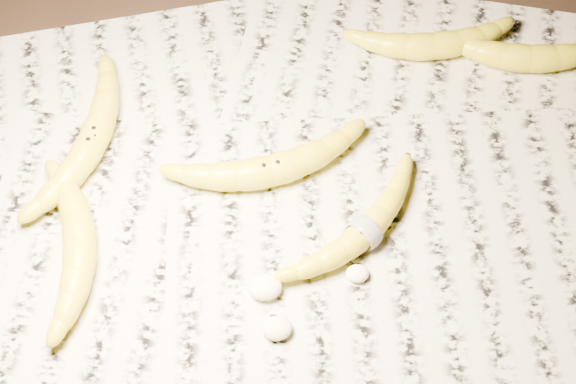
{
  "coord_description": "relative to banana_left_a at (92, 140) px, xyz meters",
  "views": [
    {
      "loc": [
        -0.05,
        -0.46,
        0.87
      ],
      "look_at": [
        -0.01,
        0.01,
        0.05
      ],
      "focal_mm": 50.0,
      "sensor_mm": 36.0,
      "label": 1
    }
  ],
  "objects": [
    {
      "name": "banana_upper_b",
      "position": [
        0.58,
        0.09,
        -0.0
      ],
      "size": [
        0.2,
        0.09,
        0.04
      ],
      "primitive_type": null,
      "rotation": [
        0.0,
        0.0,
        -0.12
      ],
      "color": "yellow",
      "rests_on": "newspaper_patch"
    },
    {
      "name": "flesh_chunk_c",
      "position": [
        0.31,
        -0.2,
        -0.01
      ],
      "size": [
        0.03,
        0.02,
        0.02
      ],
      "primitive_type": "ellipsoid",
      "color": "beige",
      "rests_on": "newspaper_patch"
    },
    {
      "name": "ground",
      "position": [
        0.25,
        -0.12,
        -0.03
      ],
      "size": [
        3.0,
        3.0,
        0.0
      ],
      "primitive_type": "plane",
      "color": "black",
      "rests_on": "ground"
    },
    {
      "name": "banana_taped",
      "position": [
        0.33,
        -0.15,
        -0.0
      ],
      "size": [
        0.19,
        0.17,
        0.03
      ],
      "primitive_type": null,
      "rotation": [
        0.0,
        0.0,
        0.71
      ],
      "color": "yellow",
      "rests_on": "newspaper_patch"
    },
    {
      "name": "banana_center",
      "position": [
        0.22,
        -0.06,
        0.0
      ],
      "size": [
        0.23,
        0.11,
        0.04
      ],
      "primitive_type": null,
      "rotation": [
        0.0,
        0.0,
        0.19
      ],
      "color": "yellow",
      "rests_on": "newspaper_patch"
    },
    {
      "name": "flesh_chunk_a",
      "position": [
        0.2,
        -0.21,
        -0.01
      ],
      "size": [
        0.04,
        0.03,
        0.02
      ],
      "primitive_type": "ellipsoid",
      "color": "beige",
      "rests_on": "newspaper_patch"
    },
    {
      "name": "measuring_tape",
      "position": [
        0.33,
        -0.15,
        -0.0
      ],
      "size": [
        0.03,
        0.04,
        0.04
      ],
      "primitive_type": "torus",
      "rotation": [
        0.0,
        1.57,
        0.71
      ],
      "color": "white",
      "rests_on": "newspaper_patch"
    },
    {
      "name": "banana_left_b",
      "position": [
        -0.01,
        -0.14,
        -0.0
      ],
      "size": [
        0.08,
        0.21,
        0.04
      ],
      "primitive_type": null,
      "rotation": [
        0.0,
        0.0,
        1.64
      ],
      "color": "yellow",
      "rests_on": "newspaper_patch"
    },
    {
      "name": "flesh_chunk_b",
      "position": [
        0.22,
        -0.26,
        -0.01
      ],
      "size": [
        0.03,
        0.03,
        0.02
      ],
      "primitive_type": "ellipsoid",
      "color": "beige",
      "rests_on": "newspaper_patch"
    },
    {
      "name": "banana_upper_a",
      "position": [
        0.45,
        0.12,
        -0.0
      ],
      "size": [
        0.2,
        0.07,
        0.04
      ],
      "primitive_type": null,
      "rotation": [
        0.0,
        0.0,
        0.02
      ],
      "color": "yellow",
      "rests_on": "newspaper_patch"
    },
    {
      "name": "newspaper_patch",
      "position": [
        0.24,
        -0.08,
        -0.02
      ],
      "size": [
        0.9,
        0.7,
        0.01
      ],
      "primitive_type": "cube",
      "color": "#BDB8A2",
      "rests_on": "ground"
    },
    {
      "name": "banana_left_a",
      "position": [
        0.0,
        0.0,
        0.0
      ],
      "size": [
        0.14,
        0.23,
        0.04
      ],
      "primitive_type": null,
      "rotation": [
        0.0,
        0.0,
        1.2
      ],
      "color": "yellow",
      "rests_on": "newspaper_patch"
    }
  ]
}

